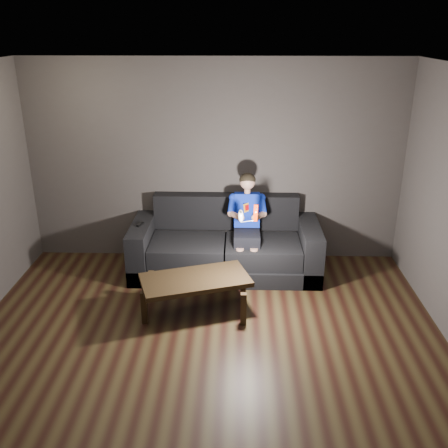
{
  "coord_description": "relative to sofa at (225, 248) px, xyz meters",
  "views": [
    {
      "loc": [
        0.31,
        -3.95,
        3.05
      ],
      "look_at": [
        0.15,
        1.55,
        0.85
      ],
      "focal_mm": 40.0,
      "sensor_mm": 36.0,
      "label": 1
    }
  ],
  "objects": [
    {
      "name": "floor",
      "position": [
        -0.15,
        -2.04,
        -0.31
      ],
      "size": [
        5.0,
        5.0,
        0.0
      ],
      "primitive_type": "plane",
      "color": "black",
      "rests_on": "ground"
    },
    {
      "name": "coffee_table",
      "position": [
        -0.31,
        -1.07,
        0.07
      ],
      "size": [
        1.31,
        0.94,
        0.43
      ],
      "color": "black",
      "rests_on": "floor"
    },
    {
      "name": "wii_remote_black",
      "position": [
        -1.09,
        -0.09,
        0.37
      ],
      "size": [
        0.07,
        0.14,
        0.03
      ],
      "color": "black",
      "rests_on": "sofa"
    },
    {
      "name": "back_wall",
      "position": [
        -0.15,
        0.46,
        1.04
      ],
      "size": [
        5.0,
        0.04,
        2.7
      ],
      "primitive_type": "cube",
      "color": "#3F3837",
      "rests_on": "ground"
    },
    {
      "name": "ceiling",
      "position": [
        -0.15,
        -2.04,
        2.39
      ],
      "size": [
        5.0,
        5.0,
        0.02
      ],
      "primitive_type": "cube",
      "color": "silver",
      "rests_on": "back_wall"
    },
    {
      "name": "wii_remote_red",
      "position": [
        0.37,
        -0.53,
        0.71
      ],
      "size": [
        0.06,
        0.08,
        0.2
      ],
      "color": "#C12502",
      "rests_on": "child"
    },
    {
      "name": "nunchuk_white",
      "position": [
        0.19,
        -0.53,
        0.66
      ],
      "size": [
        0.08,
        0.1,
        0.16
      ],
      "color": "white",
      "rests_on": "child"
    },
    {
      "name": "sofa",
      "position": [
        0.0,
        0.0,
        0.0
      ],
      "size": [
        2.43,
        1.05,
        0.94
      ],
      "color": "black",
      "rests_on": "floor"
    },
    {
      "name": "child",
      "position": [
        0.28,
        -0.07,
        0.48
      ],
      "size": [
        0.49,
        0.6,
        1.21
      ],
      "color": "black",
      "rests_on": "sofa"
    }
  ]
}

